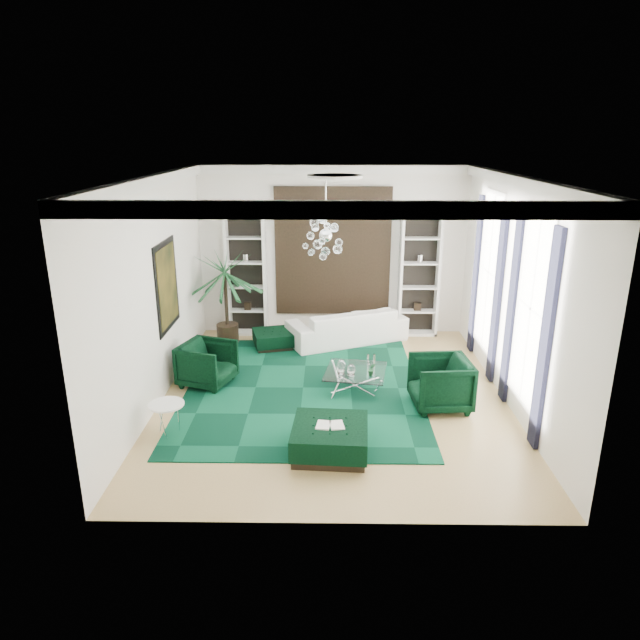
{
  "coord_description": "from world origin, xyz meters",
  "views": [
    {
      "loc": [
        -0.1,
        -9.22,
        4.43
      ],
      "look_at": [
        -0.24,
        0.5,
        1.25
      ],
      "focal_mm": 32.0,
      "sensor_mm": 36.0,
      "label": 1
    }
  ],
  "objects_px": {
    "armchair_left": "(207,364)",
    "sofa": "(347,325)",
    "coffee_table": "(355,380)",
    "palm": "(225,286)",
    "side_table": "(168,420)",
    "armchair_right": "(440,383)",
    "ottoman_front": "(330,439)",
    "ottoman_side": "(273,339)"
  },
  "relations": [
    {
      "from": "coffee_table",
      "to": "palm",
      "type": "relative_size",
      "value": 0.41
    },
    {
      "from": "coffee_table",
      "to": "ottoman_front",
      "type": "relative_size",
      "value": 0.98
    },
    {
      "from": "armchair_right",
      "to": "palm",
      "type": "bearing_deg",
      "value": -131.25
    },
    {
      "from": "ottoman_side",
      "to": "side_table",
      "type": "bearing_deg",
      "value": -108.05
    },
    {
      "from": "ottoman_front",
      "to": "armchair_left",
      "type": "bearing_deg",
      "value": 133.85
    },
    {
      "from": "armchair_right",
      "to": "palm",
      "type": "distance_m",
      "value": 5.2
    },
    {
      "from": "armchair_left",
      "to": "ottoman_side",
      "type": "relative_size",
      "value": 1.12
    },
    {
      "from": "armchair_right",
      "to": "side_table",
      "type": "height_order",
      "value": "armchair_right"
    },
    {
      "from": "side_table",
      "to": "sofa",
      "type": "bearing_deg",
      "value": 55.72
    },
    {
      "from": "armchair_left",
      "to": "ottoman_side",
      "type": "bearing_deg",
      "value": -8.85
    },
    {
      "from": "coffee_table",
      "to": "side_table",
      "type": "distance_m",
      "value": 3.41
    },
    {
      "from": "armchair_right",
      "to": "coffee_table",
      "type": "xyz_separation_m",
      "value": [
        -1.39,
        0.68,
        -0.25
      ]
    },
    {
      "from": "sofa",
      "to": "ottoman_side",
      "type": "distance_m",
      "value": 1.68
    },
    {
      "from": "side_table",
      "to": "palm",
      "type": "xyz_separation_m",
      "value": [
        0.23,
        4.09,
        1.05
      ]
    },
    {
      "from": "armchair_right",
      "to": "coffee_table",
      "type": "bearing_deg",
      "value": -120.49
    },
    {
      "from": "ottoman_side",
      "to": "ottoman_front",
      "type": "relative_size",
      "value": 0.74
    },
    {
      "from": "armchair_left",
      "to": "ottoman_front",
      "type": "bearing_deg",
      "value": -117.53
    },
    {
      "from": "ottoman_side",
      "to": "side_table",
      "type": "distance_m",
      "value": 4.04
    },
    {
      "from": "sofa",
      "to": "coffee_table",
      "type": "bearing_deg",
      "value": 68.12
    },
    {
      "from": "armchair_right",
      "to": "coffee_table",
      "type": "relative_size",
      "value": 0.9
    },
    {
      "from": "side_table",
      "to": "armchair_left",
      "type": "bearing_deg",
      "value": 82.93
    },
    {
      "from": "coffee_table",
      "to": "palm",
      "type": "bearing_deg",
      "value": 138.73
    },
    {
      "from": "armchair_right",
      "to": "sofa",
      "type": "bearing_deg",
      "value": -159.84
    },
    {
      "from": "coffee_table",
      "to": "palm",
      "type": "xyz_separation_m",
      "value": [
        -2.72,
        2.39,
        1.13
      ]
    },
    {
      "from": "armchair_left",
      "to": "side_table",
      "type": "xyz_separation_m",
      "value": [
        -0.23,
        -1.88,
        -0.15
      ]
    },
    {
      "from": "armchair_right",
      "to": "armchair_left",
      "type": "bearing_deg",
      "value": -106.35
    },
    {
      "from": "armchair_left",
      "to": "coffee_table",
      "type": "bearing_deg",
      "value": -75.23
    },
    {
      "from": "armchair_right",
      "to": "ottoman_side",
      "type": "relative_size",
      "value": 1.2
    },
    {
      "from": "sofa",
      "to": "ottoman_front",
      "type": "height_order",
      "value": "sofa"
    },
    {
      "from": "sofa",
      "to": "armchair_right",
      "type": "distance_m",
      "value": 3.52
    },
    {
      "from": "armchair_left",
      "to": "sofa",
      "type": "bearing_deg",
      "value": -29.9
    },
    {
      "from": "palm",
      "to": "ottoman_front",
      "type": "bearing_deg",
      "value": -63.64
    },
    {
      "from": "coffee_table",
      "to": "ottoman_side",
      "type": "bearing_deg",
      "value": 128.46
    },
    {
      "from": "ottoman_side",
      "to": "ottoman_front",
      "type": "distance_m",
      "value": 4.48
    },
    {
      "from": "armchair_right",
      "to": "palm",
      "type": "xyz_separation_m",
      "value": [
        -4.11,
        3.07,
        0.87
      ]
    },
    {
      "from": "armchair_left",
      "to": "armchair_right",
      "type": "bearing_deg",
      "value": -83.19
    },
    {
      "from": "armchair_left",
      "to": "coffee_table",
      "type": "distance_m",
      "value": 2.74
    },
    {
      "from": "sofa",
      "to": "side_table",
      "type": "height_order",
      "value": "sofa"
    },
    {
      "from": "ottoman_front",
      "to": "side_table",
      "type": "xyz_separation_m",
      "value": [
        -2.49,
        0.46,
        0.04
      ]
    },
    {
      "from": "ottoman_front",
      "to": "sofa",
      "type": "bearing_deg",
      "value": 85.27
    },
    {
      "from": "coffee_table",
      "to": "armchair_right",
      "type": "bearing_deg",
      "value": -25.95
    },
    {
      "from": "palm",
      "to": "side_table",
      "type": "bearing_deg",
      "value": -93.23
    }
  ]
}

